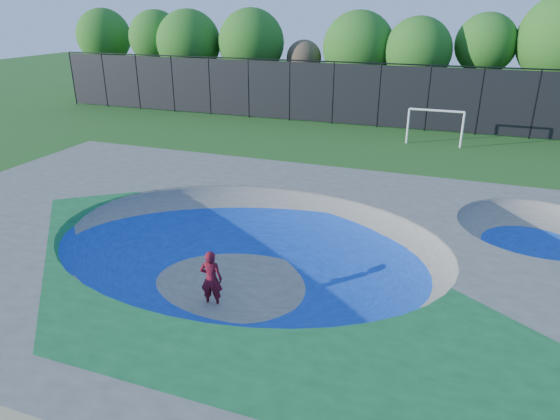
{
  "coord_description": "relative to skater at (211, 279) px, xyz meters",
  "views": [
    {
      "loc": [
        5.01,
        -11.19,
        7.29
      ],
      "look_at": [
        -0.14,
        3.0,
        1.1
      ],
      "focal_mm": 32.0,
      "sensor_mm": 36.0,
      "label": 1
    }
  ],
  "objects": [
    {
      "name": "skater",
      "position": [
        0.0,
        0.0,
        0.0
      ],
      "size": [
        0.64,
        0.48,
        1.59
      ],
      "primitive_type": "imported",
      "rotation": [
        0.0,
        0.0,
        3.33
      ],
      "color": "red",
      "rests_on": "ground"
    },
    {
      "name": "skateboard",
      "position": [
        0.0,
        0.0,
        -0.77
      ],
      "size": [
        0.81,
        0.45,
        0.05
      ],
      "primitive_type": "cube",
      "rotation": [
        0.0,
        0.0,
        0.32
      ],
      "color": "black",
      "rests_on": "ground"
    },
    {
      "name": "fence",
      "position": [
        0.46,
        22.3,
        1.3
      ],
      "size": [
        48.09,
        0.09,
        4.04
      ],
      "color": "black",
      "rests_on": "ground"
    },
    {
      "name": "soccer_goal",
      "position": [
        4.22,
        18.89,
        0.6
      ],
      "size": [
        3.05,
        0.12,
        2.01
      ],
      "color": "white",
      "rests_on": "ground"
    },
    {
      "name": "skate_deck",
      "position": [
        0.46,
        1.3,
        -0.04
      ],
      "size": [
        22.0,
        14.0,
        1.5
      ],
      "primitive_type": "cube",
      "color": "gray",
      "rests_on": "ground"
    },
    {
      "name": "treeline",
      "position": [
        3.48,
        27.13,
        4.11
      ],
      "size": [
        53.4,
        7.27,
        8.3
      ],
      "color": "#492E24",
      "rests_on": "ground"
    },
    {
      "name": "ground",
      "position": [
        0.46,
        1.3,
        -0.79
      ],
      "size": [
        120.0,
        120.0,
        0.0
      ],
      "primitive_type": "plane",
      "color": "#215718",
      "rests_on": "ground"
    }
  ]
}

